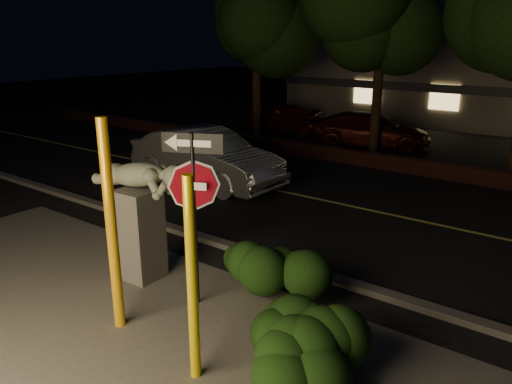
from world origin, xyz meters
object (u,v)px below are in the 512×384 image
yellow_pole_right (192,282)px  parked_car_red (286,117)px  signpost (194,186)px  sculpture (140,206)px  silver_sedan (206,157)px  parked_car_darkred (369,130)px  yellow_pole_left (111,228)px

yellow_pole_right → parked_car_red: (-8.96, 15.75, -0.71)m
signpost → parked_car_red: (-7.67, 14.33, -1.40)m
signpost → sculpture: bearing=151.7°
silver_sedan → parked_car_darkred: (1.73, 7.99, -0.14)m
silver_sedan → parked_car_darkred: 8.18m
silver_sedan → parked_car_red: silver_sedan is taller
parked_car_red → silver_sedan: bearing=-163.5°
silver_sedan → parked_car_darkred: size_ratio=1.06×
yellow_pole_right → sculpture: bearing=151.2°
sculpture → parked_car_red: sculpture is taller
yellow_pole_right → sculpture: yellow_pole_right is taller
yellow_pole_right → parked_car_red: yellow_pole_right is taller
signpost → silver_sedan: size_ratio=0.57×
yellow_pole_right → silver_sedan: size_ratio=0.55×
yellow_pole_right → sculpture: size_ratio=1.21×
yellow_pole_right → parked_car_darkred: size_ratio=0.58×
yellow_pole_right → silver_sedan: yellow_pole_right is taller
yellow_pole_left → signpost: 1.42m
yellow_pole_right → signpost: 2.05m
yellow_pole_left → silver_sedan: 8.01m
signpost → parked_car_darkred: (-3.04, 13.48, -1.39)m
parked_car_red → parked_car_darkred: size_ratio=0.84×
sculpture → silver_sedan: 6.37m
yellow_pole_left → sculpture: bearing=125.5°
yellow_pole_left → silver_sedan: yellow_pole_left is taller
yellow_pole_right → silver_sedan: (-6.07, 6.92, -0.56)m
yellow_pole_left → parked_car_darkred: yellow_pole_left is taller
parked_car_darkred → yellow_pole_left: bearing=169.8°
signpost → parked_car_red: bearing=93.4°
yellow_pole_right → silver_sedan: 9.22m
yellow_pole_left → parked_car_darkred: bearing=99.8°
yellow_pole_right → sculpture: 3.15m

